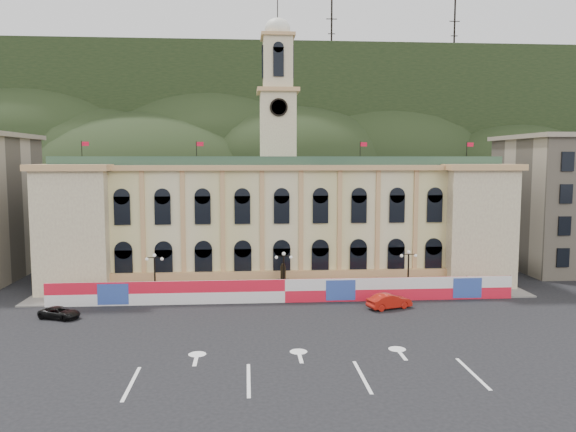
{
  "coord_description": "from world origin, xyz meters",
  "views": [
    {
      "loc": [
        -4.09,
        -43.66,
        15.25
      ],
      "look_at": [
        0.55,
        18.0,
        9.0
      ],
      "focal_mm": 35.0,
      "sensor_mm": 36.0,
      "label": 1
    }
  ],
  "objects": [
    {
      "name": "ground",
      "position": [
        0.0,
        0.0,
        0.0
      ],
      "size": [
        260.0,
        260.0,
        0.0
      ],
      "primitive_type": "plane",
      "color": "black",
      "rests_on": "ground"
    },
    {
      "name": "lane_markings",
      "position": [
        0.0,
        -5.0,
        0.0
      ],
      "size": [
        26.0,
        10.0,
        0.02
      ],
      "primitive_type": null,
      "color": "white",
      "rests_on": "ground"
    },
    {
      "name": "hill_ridge",
      "position": [
        0.03,
        121.99,
        19.48
      ],
      "size": [
        230.0,
        80.0,
        64.0
      ],
      "color": "black",
      "rests_on": "ground"
    },
    {
      "name": "city_hall",
      "position": [
        0.0,
        27.63,
        7.85
      ],
      "size": [
        56.2,
        17.6,
        37.1
      ],
      "color": "beige",
      "rests_on": "ground"
    },
    {
      "name": "hoarding_fence",
      "position": [
        0.06,
        15.07,
        1.25
      ],
      "size": [
        50.0,
        0.44,
        2.5
      ],
      "color": "red",
      "rests_on": "ground"
    },
    {
      "name": "pavement",
      "position": [
        0.0,
        17.75,
        0.08
      ],
      "size": [
        56.0,
        5.5,
        0.16
      ],
      "primitive_type": "cube",
      "color": "slate",
      "rests_on": "ground"
    },
    {
      "name": "statue",
      "position": [
        0.0,
        18.0,
        1.19
      ],
      "size": [
        1.4,
        1.4,
        3.72
      ],
      "color": "#595651",
      "rests_on": "ground"
    },
    {
      "name": "lamp_left",
      "position": [
        -14.0,
        17.0,
        3.07
      ],
      "size": [
        1.96,
        0.44,
        5.15
      ],
      "color": "black",
      "rests_on": "ground"
    },
    {
      "name": "lamp_center",
      "position": [
        0.0,
        17.0,
        3.07
      ],
      "size": [
        1.96,
        0.44,
        5.15
      ],
      "color": "black",
      "rests_on": "ground"
    },
    {
      "name": "lamp_right",
      "position": [
        14.0,
        17.0,
        3.07
      ],
      "size": [
        1.96,
        0.44,
        5.15
      ],
      "color": "black",
      "rests_on": "ground"
    },
    {
      "name": "red_sedan",
      "position": [
        10.51,
        11.75,
        0.76
      ],
      "size": [
        4.46,
        5.64,
        1.53
      ],
      "primitive_type": "imported",
      "rotation": [
        0.0,
        0.0,
        1.9
      ],
      "color": "#AA150C",
      "rests_on": "ground"
    },
    {
      "name": "black_suv",
      "position": [
        -22.04,
        10.54,
        0.56
      ],
      "size": [
        4.49,
        5.24,
        1.12
      ],
      "primitive_type": "imported",
      "rotation": [
        0.0,
        0.0,
        1.21
      ],
      "color": "black",
      "rests_on": "ground"
    }
  ]
}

